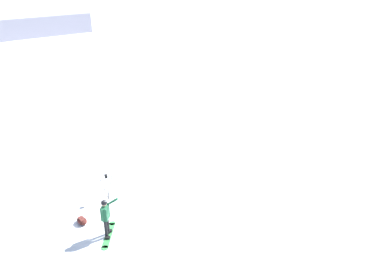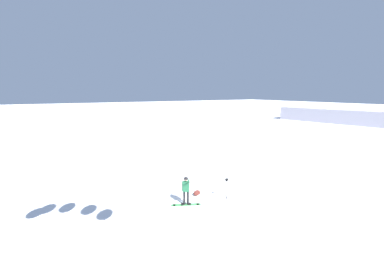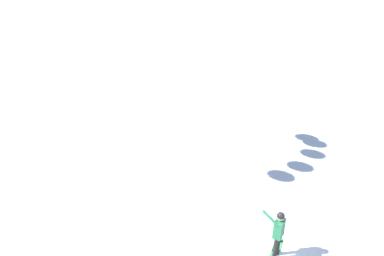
% 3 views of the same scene
% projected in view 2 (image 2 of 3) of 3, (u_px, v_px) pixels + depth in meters
% --- Properties ---
extents(ground_plane, '(300.00, 300.00, 0.00)m').
position_uv_depth(ground_plane, '(198.00, 205.00, 14.30)').
color(ground_plane, white).
extents(snowboarder, '(0.79, 0.48, 1.81)m').
position_uv_depth(snowboarder, '(186.00, 188.00, 14.21)').
color(snowboarder, black).
rests_on(snowboarder, ground_plane).
extents(snowboard, '(0.94, 1.68, 0.10)m').
position_uv_depth(snowboard, '(186.00, 205.00, 14.34)').
color(snowboard, '#3F994C').
rests_on(snowboard, ground_plane).
extents(gear_bag_large, '(0.54, 0.67, 0.28)m').
position_uv_depth(gear_bag_large, '(197.00, 193.00, 15.71)').
color(gear_bag_large, '#4C1E19').
rests_on(gear_bag_large, ground_plane).
extents(camera_tripod, '(0.62, 0.52, 1.39)m').
position_uv_depth(camera_tripod, '(227.00, 185.00, 14.95)').
color(camera_tripod, '#262628').
rests_on(camera_tripod, ground_plane).
extents(distant_ridge, '(39.87, 16.92, 3.03)m').
position_uv_depth(distant_ridge, '(381.00, 118.00, 48.13)').
color(distant_ridge, '#AEABBB').
rests_on(distant_ridge, ground_plane).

